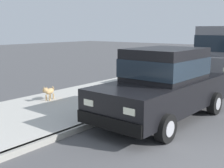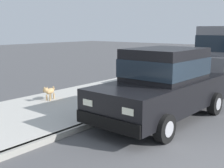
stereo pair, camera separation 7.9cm
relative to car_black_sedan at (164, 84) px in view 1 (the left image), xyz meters
name	(u,v)px [view 1 (the left image)]	position (x,y,z in m)	size (l,w,h in m)	color
ground_plane	(216,164)	(2.11, -1.84, -0.98)	(80.00, 80.00, 0.00)	#4C4C4F
curb	(87,125)	(-1.09, -1.84, -0.91)	(0.16, 64.00, 0.14)	gray
sidewalk	(41,113)	(-2.89, -1.84, -0.91)	(3.60, 64.00, 0.14)	#B7B5AD
car_black_sedan	(164,84)	(0.00, 0.00, 0.00)	(2.12, 4.64, 1.92)	black
dog_tan	(49,91)	(-3.68, -0.88, -0.55)	(0.38, 0.71, 0.49)	tan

